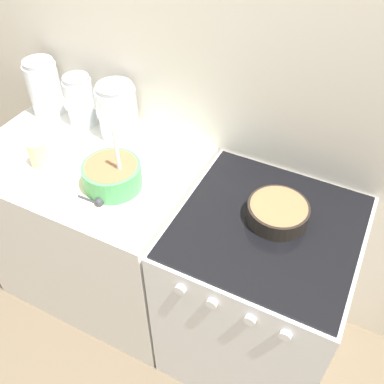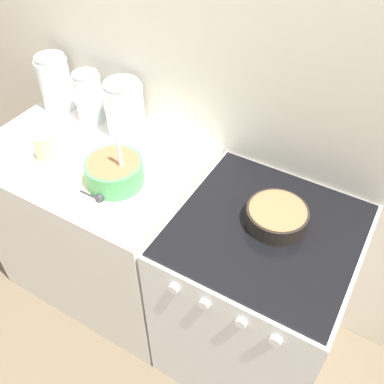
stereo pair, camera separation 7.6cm
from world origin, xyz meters
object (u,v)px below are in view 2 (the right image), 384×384
(stove, at_px, (254,296))
(tin_can, at_px, (44,147))
(mixing_bowl, at_px, (114,171))
(storage_jar_left, at_px, (56,86))
(baking_pan, at_px, (277,216))
(storage_jar_right, at_px, (125,111))
(storage_jar_middle, at_px, (90,100))

(stove, height_order, tin_can, tin_can)
(mixing_bowl, height_order, storage_jar_left, mixing_bowl)
(baking_pan, distance_m, storage_jar_right, 0.84)
(baking_pan, height_order, storage_jar_middle, storage_jar_middle)
(storage_jar_left, bearing_deg, baking_pan, -8.66)
(storage_jar_right, bearing_deg, baking_pan, -12.91)
(baking_pan, height_order, storage_jar_left, storage_jar_left)
(stove, relative_size, storage_jar_middle, 3.75)
(storage_jar_middle, bearing_deg, tin_can, -85.26)
(baking_pan, xyz_separation_m, storage_jar_left, (-1.23, 0.19, 0.08))
(storage_jar_left, height_order, tin_can, storage_jar_left)
(mixing_bowl, distance_m, storage_jar_left, 0.66)
(baking_pan, distance_m, storage_jar_left, 1.25)
(tin_can, bearing_deg, baking_pan, 8.54)
(tin_can, bearing_deg, stove, 6.20)
(baking_pan, bearing_deg, storage_jar_left, 171.34)
(baking_pan, bearing_deg, storage_jar_right, 167.09)
(storage_jar_left, xyz_separation_m, tin_can, (0.23, -0.34, -0.06))
(baking_pan, distance_m, tin_can, 1.01)
(baking_pan, bearing_deg, stove, -109.90)
(mixing_bowl, distance_m, baking_pan, 0.66)
(stove, distance_m, storage_jar_left, 1.36)
(storage_jar_middle, bearing_deg, mixing_bowl, -39.14)
(storage_jar_middle, height_order, storage_jar_right, storage_jar_right)
(stove, relative_size, baking_pan, 3.92)
(baking_pan, bearing_deg, storage_jar_middle, 169.63)
(mixing_bowl, xyz_separation_m, storage_jar_right, (-0.17, 0.31, 0.05))
(stove, distance_m, storage_jar_right, 1.00)
(storage_jar_right, bearing_deg, storage_jar_left, 180.00)
(stove, relative_size, mixing_bowl, 3.13)
(mixing_bowl, relative_size, storage_jar_right, 1.14)
(storage_jar_left, bearing_deg, mixing_bowl, -27.76)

